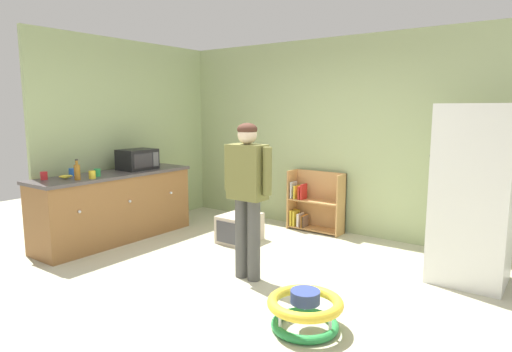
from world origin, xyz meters
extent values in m
plane|color=#BEBB9E|center=(0.00, 0.00, 0.00)|extent=(12.00, 12.00, 0.00)
cube|color=#A3B37E|center=(0.00, 2.33, 1.35)|extent=(5.20, 0.06, 2.70)
cube|color=#A2B57E|center=(-2.63, 0.80, 1.35)|extent=(0.06, 2.99, 2.70)
cube|color=brown|center=(-2.20, 0.18, 0.43)|extent=(0.60, 2.12, 0.86)
cube|color=#4E4748|center=(-2.20, 0.18, 0.88)|extent=(0.64, 2.16, 0.04)
sphere|color=silver|center=(-1.89, -0.53, 0.56)|extent=(0.04, 0.04, 0.04)
sphere|color=silver|center=(-1.89, 0.18, 0.56)|extent=(0.04, 0.04, 0.04)
sphere|color=silver|center=(-1.89, 0.89, 0.56)|extent=(0.04, 0.04, 0.04)
cube|color=white|center=(1.88, 1.42, 0.89)|extent=(0.70, 0.68, 1.78)
cylinder|color=silver|center=(1.52, 1.25, 0.98)|extent=(0.02, 0.02, 0.50)
cube|color=#333333|center=(1.53, 1.42, 1.28)|extent=(0.01, 0.67, 0.01)
cube|color=tan|center=(-0.63, 2.11, 0.42)|extent=(0.02, 0.28, 0.85)
cube|color=tan|center=(0.15, 2.11, 0.42)|extent=(0.02, 0.28, 0.85)
cube|color=tan|center=(-0.24, 2.24, 0.42)|extent=(0.80, 0.02, 0.85)
cube|color=tan|center=(-0.24, 2.11, 0.03)|extent=(0.76, 0.24, 0.02)
cube|color=tan|center=(-0.24, 2.11, 0.43)|extent=(0.76, 0.24, 0.02)
cube|color=gold|center=(-0.59, 2.08, 0.15)|extent=(0.03, 0.17, 0.22)
cube|color=silver|center=(-0.59, 2.08, 0.57)|extent=(0.02, 0.17, 0.24)
cube|color=gold|center=(-0.55, 2.08, 0.15)|extent=(0.03, 0.17, 0.22)
cube|color=gold|center=(-0.54, 2.08, 0.54)|extent=(0.02, 0.17, 0.19)
cube|color=beige|center=(-0.47, 2.08, 0.14)|extent=(0.03, 0.17, 0.19)
cube|color=red|center=(-0.47, 2.08, 0.54)|extent=(0.02, 0.17, 0.19)
cube|color=orange|center=(-0.40, 2.08, 0.13)|extent=(0.03, 0.17, 0.18)
cube|color=red|center=(-0.43, 2.08, 0.56)|extent=(0.02, 0.17, 0.22)
cube|color=#7D5E48|center=(-0.40, 2.08, 0.12)|extent=(0.02, 0.17, 0.17)
cylinder|color=#4F4E4C|center=(-0.04, 0.13, 0.42)|extent=(0.13, 0.13, 0.83)
cylinder|color=#4F4E4C|center=(0.12, 0.13, 0.42)|extent=(0.13, 0.13, 0.83)
cube|color=olive|center=(0.04, 0.13, 1.11)|extent=(0.38, 0.22, 0.55)
cylinder|color=olive|center=(-0.20, 0.13, 1.14)|extent=(0.09, 0.09, 0.47)
cylinder|color=olive|center=(0.28, 0.13, 1.14)|extent=(0.09, 0.09, 0.47)
sphere|color=beige|center=(0.04, 0.13, 1.48)|extent=(0.19, 0.19, 0.19)
ellipsoid|color=#482A1E|center=(0.04, 0.13, 1.53)|extent=(0.20, 0.20, 0.12)
torus|color=green|center=(1.05, -0.44, 0.04)|extent=(0.54, 0.54, 0.07)
torus|color=yellow|center=(1.05, -0.44, 0.22)|extent=(0.60, 0.60, 0.08)
cylinder|color=navy|center=(1.05, -0.44, 0.27)|extent=(0.23, 0.23, 0.10)
cylinder|color=silver|center=(1.27, -0.44, 0.13)|extent=(0.02, 0.02, 0.18)
cylinder|color=silver|center=(0.94, -0.25, 0.13)|extent=(0.02, 0.02, 0.18)
cylinder|color=silver|center=(0.94, -0.63, 0.13)|extent=(0.02, 0.02, 0.18)
cube|color=beige|center=(-0.81, 1.09, 0.18)|extent=(0.42, 0.54, 0.36)
cube|color=#424247|center=(-0.81, 0.81, 0.18)|extent=(0.32, 0.01, 0.27)
cube|color=black|center=(-2.21, 0.59, 1.04)|extent=(0.36, 0.48, 0.28)
cube|color=#2D2D33|center=(-2.03, 0.54, 1.04)|extent=(0.01, 0.31, 0.20)
cube|color=#515156|center=(-2.03, 0.75, 1.04)|extent=(0.01, 0.10, 0.20)
ellipsoid|color=yellow|center=(-2.25, -0.46, 0.93)|extent=(0.11, 0.15, 0.04)
ellipsoid|color=yellow|center=(-2.24, -0.45, 0.93)|extent=(0.07, 0.16, 0.04)
ellipsoid|color=yellow|center=(-2.23, -0.45, 0.93)|extent=(0.07, 0.16, 0.04)
ellipsoid|color=yellow|center=(-2.21, -0.46, 0.93)|extent=(0.11, 0.15, 0.04)
cylinder|color=#9E661E|center=(-2.05, -0.42, 0.99)|extent=(0.07, 0.07, 0.18)
cylinder|color=#9E661E|center=(-2.05, -0.42, 1.10)|extent=(0.03, 0.03, 0.05)
cylinder|color=black|center=(-2.05, -0.42, 1.14)|extent=(0.04, 0.04, 0.02)
cylinder|color=blue|center=(-2.39, -0.28, 0.95)|extent=(0.08, 0.08, 0.09)
cylinder|color=red|center=(-2.39, -0.65, 0.95)|extent=(0.08, 0.08, 0.09)
cylinder|color=green|center=(-2.11, -0.12, 0.95)|extent=(0.08, 0.08, 0.09)
cylinder|color=yellow|center=(-2.00, -0.26, 0.95)|extent=(0.08, 0.08, 0.09)
camera|label=1|loc=(2.64, -3.29, 1.73)|focal=30.67mm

